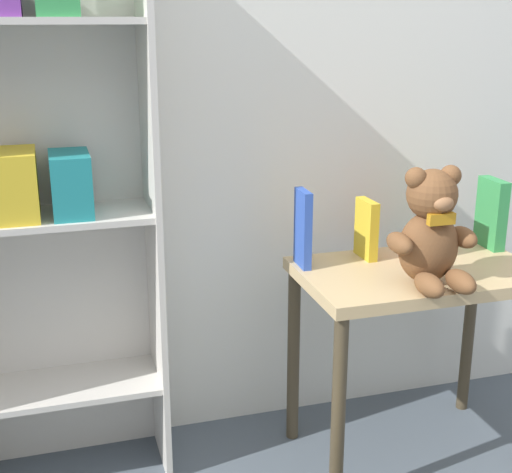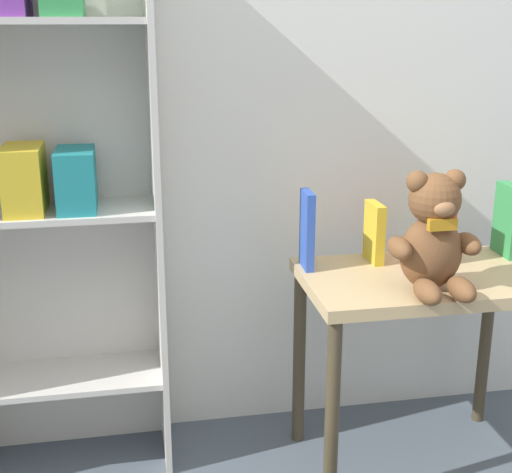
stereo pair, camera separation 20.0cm
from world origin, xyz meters
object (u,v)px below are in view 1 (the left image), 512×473
object	(u,v)px
book_standing_red	(434,218)
book_standing_green	(491,213)
teddy_bear	(431,232)
book_standing_yellow	(366,229)
book_standing_blue	(303,229)
bookshelf_side	(44,180)
display_table	(416,299)

from	to	relation	value
book_standing_red	book_standing_green	bearing A→B (deg)	4.68
teddy_bear	book_standing_yellow	world-z (taller)	teddy_bear
teddy_bear	book_standing_blue	size ratio (longest dim) A/B	1.43
bookshelf_side	book_standing_yellow	world-z (taller)	bookshelf_side
bookshelf_side	book_standing_green	size ratio (longest dim) A/B	7.27
book_standing_blue	bookshelf_side	bearing A→B (deg)	172.58
book_standing_yellow	teddy_bear	bearing A→B (deg)	-75.30
bookshelf_side	teddy_bear	distance (m)	1.08
teddy_bear	display_table	bearing A→B (deg)	73.50
teddy_bear	book_standing_green	bearing A→B (deg)	33.98
book_standing_red	book_standing_blue	bearing A→B (deg)	179.99
display_table	teddy_bear	world-z (taller)	teddy_bear
teddy_bear	book_standing_yellow	bearing A→B (deg)	105.97
bookshelf_side	display_table	xyz separation A→B (m)	(1.05, -0.24, -0.39)
book_standing_yellow	display_table	bearing A→B (deg)	-53.72
book_standing_blue	teddy_bear	bearing A→B (deg)	-37.88
book_standing_green	teddy_bear	bearing A→B (deg)	-144.18
teddy_bear	book_standing_blue	world-z (taller)	teddy_bear
display_table	book_standing_yellow	size ratio (longest dim) A/B	3.86
book_standing_green	bookshelf_side	bearing A→B (deg)	177.18
book_standing_red	book_standing_green	size ratio (longest dim) A/B	1.03
book_standing_blue	book_standing_yellow	size ratio (longest dim) A/B	1.27
display_table	book_standing_red	size ratio (longest dim) A/B	3.06
bookshelf_side	teddy_bear	bearing A→B (deg)	-19.23
teddy_bear	book_standing_yellow	xyz separation A→B (m)	(-0.07, 0.26, -0.06)
book_standing_yellow	book_standing_green	size ratio (longest dim) A/B	0.82
book_standing_yellow	book_standing_red	distance (m)	0.22
display_table	book_standing_green	distance (m)	0.41
book_standing_yellow	book_standing_green	distance (m)	0.43
display_table	book_standing_red	bearing A→B (deg)	46.14
bookshelf_side	book_standing_green	distance (m)	1.39
bookshelf_side	display_table	distance (m)	1.14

